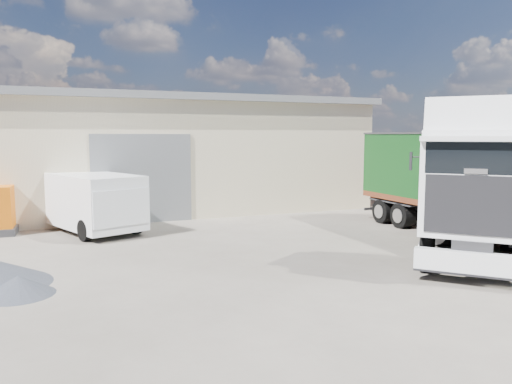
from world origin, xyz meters
name	(u,v)px	position (x,y,z in m)	size (l,w,h in m)	color
ground	(299,285)	(0.00, 0.00, 0.00)	(120.00, 120.00, 0.00)	#292621
warehouse	(37,154)	(-6.00, 16.00, 2.66)	(30.60, 12.60, 5.42)	beige
brick_boundary_wall	(474,189)	(11.50, 6.00, 1.25)	(0.35, 26.00, 2.50)	maroon
tractor_unit	(476,197)	(5.25, -0.18, 1.88)	(6.51, 6.30, 4.48)	black
box_trailer	(486,175)	(7.99, 2.08, 2.23)	(2.36, 11.01, 3.66)	#2D2D30
panel_van	(91,202)	(-4.09, 8.91, 1.10)	(3.84, 5.62, 2.13)	black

